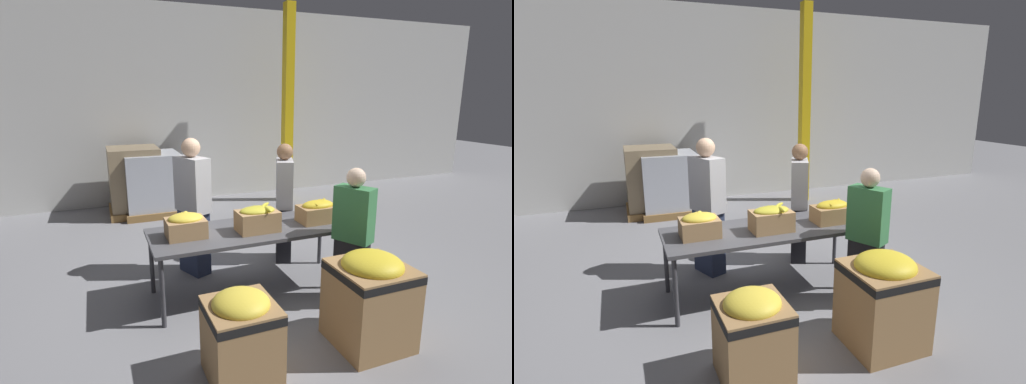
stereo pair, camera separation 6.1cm
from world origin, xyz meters
TOP-DOWN VIEW (x-y plane):
  - ground_plane at (0.00, 0.00)m, footprint 30.00×30.00m
  - wall_back at (0.00, 4.48)m, footprint 16.00×0.08m
  - sorting_table at (0.00, 0.00)m, footprint 2.35×0.88m
  - banana_box_0 at (-0.78, 0.01)m, footprint 0.41×0.33m
  - banana_box_1 at (0.01, -0.10)m, footprint 0.46×0.33m
  - banana_box_2 at (0.80, -0.06)m, footprint 0.46×0.30m
  - volunteer_0 at (0.73, 0.71)m, footprint 0.38×0.49m
  - volunteer_1 at (0.90, -0.63)m, footprint 0.37×0.46m
  - volunteer_2 at (-0.52, 0.75)m, footprint 0.40×0.52m
  - donation_bin_0 at (-0.64, -1.34)m, footprint 0.55×0.55m
  - donation_bin_1 at (0.61, -1.34)m, footprint 0.65×0.65m
  - support_pillar at (2.18, 3.58)m, footprint 0.19×0.19m
  - pallet_stack_0 at (-0.64, 3.65)m, footprint 1.10×1.10m
  - pallet_stack_1 at (-0.96, 3.74)m, footprint 0.99×0.99m

SIDE VIEW (x-z plane):
  - ground_plane at x=0.00m, z-range 0.00..0.00m
  - donation_bin_0 at x=-0.64m, z-range 0.02..0.78m
  - donation_bin_1 at x=0.61m, z-range 0.03..0.92m
  - pallet_stack_0 at x=-0.64m, z-range -0.01..1.16m
  - pallet_stack_1 at x=-0.96m, z-range -0.01..1.27m
  - sorting_table at x=0.00m, z-range 0.34..1.11m
  - volunteer_1 at x=0.90m, z-range 0.00..1.51m
  - volunteer_0 at x=0.73m, z-range 0.00..1.62m
  - volunteer_2 at x=-0.52m, z-range -0.01..1.74m
  - banana_box_2 at x=0.80m, z-range 0.77..1.04m
  - banana_box_0 at x=-0.78m, z-range 0.78..1.04m
  - banana_box_1 at x=0.01m, z-range 0.77..1.07m
  - wall_back at x=0.00m, z-range 0.00..4.00m
  - support_pillar at x=2.18m, z-range 0.00..4.00m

